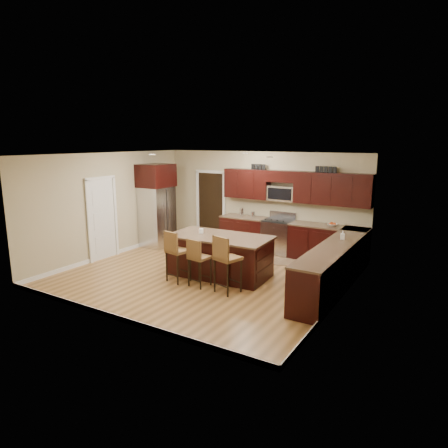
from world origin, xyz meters
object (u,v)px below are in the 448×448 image
Objects in this scene: stool_left at (176,250)px; stool_right at (225,258)px; range at (278,236)px; island at (220,257)px; refrigerator at (157,204)px; stool_mid at (198,257)px.

stool_left is 0.96× the size of stool_right.
range is 0.48× the size of island.
stool_left is at bearing -42.38° from refrigerator.
range is at bearing 84.51° from stool_left.
stool_left is at bearing -107.38° from range.
stool_right reaches higher than range.
stool_right reaches higher than island.
range reaches higher than stool_mid.
island is at bearing 142.79° from stool_right.
stool_mid is (-0.02, -0.84, 0.21)m from island.
stool_right is 0.50× the size of refrigerator.
refrigerator reaches higher than stool_mid.
refrigerator is (-3.30, -1.05, 0.74)m from range.
stool_left is at bearing -172.98° from stool_mid.
refrigerator is at bearing 153.35° from island.
range is at bearing 109.57° from stool_right.
stool_left is at bearing -127.70° from island.
stool_left is (-0.58, -0.85, 0.27)m from island.
stool_mid is 0.44× the size of refrigerator.
stool_mid is at bearing 12.39° from stool_left.
range is 3.32m from stool_left.
refrigerator reaches higher than range.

